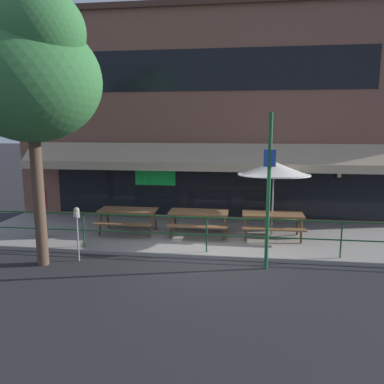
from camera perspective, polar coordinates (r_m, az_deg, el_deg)
ground_plane at (r=9.96m, az=2.06°, el=-10.22°), size 120.00×120.00×0.00m
patio_deck at (r=11.84m, az=3.02°, el=-6.65°), size 15.00×4.00×0.10m
restaurant_building at (r=13.56m, az=3.95°, el=11.43°), size 15.00×1.60×7.62m
patio_railing at (r=10.00m, az=2.26°, el=-5.32°), size 13.84×0.04×0.97m
picnic_table_left at (r=11.96m, az=-9.70°, el=-3.36°), size 1.80×1.42×0.76m
picnic_table_centre at (r=11.53m, az=1.03°, el=-3.72°), size 1.80×1.42×0.76m
picnic_table_right at (r=11.50m, az=12.17°, el=-3.98°), size 1.80×1.42×0.76m
patio_umbrella_right at (r=11.43m, az=12.37°, el=3.44°), size 2.14×2.14×2.38m
pedestrian_walking at (r=12.12m, az=-22.01°, el=-2.08°), size 0.27×0.62×1.71m
parking_meter_near at (r=9.96m, az=-17.16°, el=-3.77°), size 0.15×0.16×1.42m
street_sign_pole at (r=9.00m, az=11.58°, el=0.18°), size 0.28×0.09×3.77m
street_tree_curbside at (r=9.71m, az=-23.20°, el=16.31°), size 3.32×2.99×6.38m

